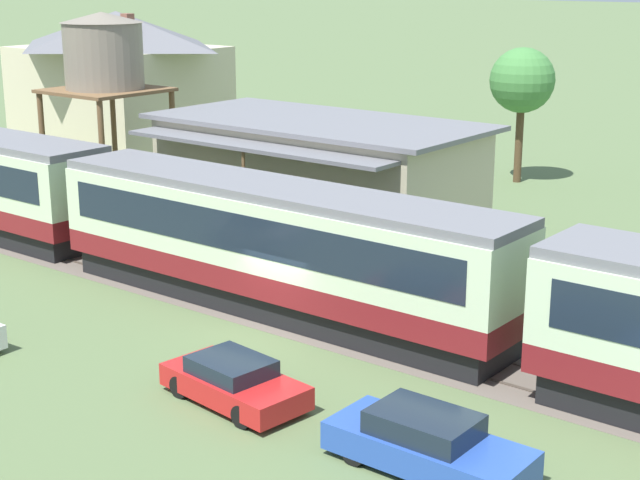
{
  "coord_description": "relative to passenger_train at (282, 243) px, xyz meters",
  "views": [
    {
      "loc": [
        18.98,
        -22.01,
        11.06
      ],
      "look_at": [
        1.23,
        0.48,
        3.07
      ],
      "focal_mm": 55.0,
      "sensor_mm": 36.0,
      "label": 1
    }
  ],
  "objects": [
    {
      "name": "ground_plane",
      "position": [
        1.08,
        -1.38,
        -2.37
      ],
      "size": [
        600.0,
        600.0,
        0.0
      ],
      "primitive_type": "plane",
      "color": "#566B42"
    },
    {
      "name": "passenger_train",
      "position": [
        0.0,
        0.0,
        0.0
      ],
      "size": [
        54.94,
        3.19,
        4.28
      ],
      "color": "maroon",
      "rests_on": "ground_plane"
    },
    {
      "name": "railway_track",
      "position": [
        -3.54,
        0.0,
        -2.36
      ],
      "size": [
        121.77,
        3.6,
        0.04
      ],
      "color": "#665B51",
      "rests_on": "ground_plane"
    },
    {
      "name": "station_building",
      "position": [
        -5.88,
        9.27,
        0.05
      ],
      "size": [
        14.67,
        8.5,
        4.78
      ],
      "color": "#BCB293",
      "rests_on": "ground_plane"
    },
    {
      "name": "station_house_grey_roof",
      "position": [
        -27.1,
        16.48,
        2.02
      ],
      "size": [
        12.02,
        9.7,
        8.52
      ],
      "color": "beige",
      "rests_on": "ground_plane"
    },
    {
      "name": "water_tower",
      "position": [
        -17.66,
        7.6,
        4.59
      ],
      "size": [
        4.97,
        4.97,
        9.02
      ],
      "color": "brown",
      "rests_on": "ground_plane"
    },
    {
      "name": "parked_car_red",
      "position": [
        3.59,
        -6.16,
        -1.79
      ],
      "size": [
        4.28,
        2.33,
        1.21
      ],
      "rotation": [
        0.0,
        0.0,
        -0.12
      ],
      "color": "red",
      "rests_on": "ground_plane"
    },
    {
      "name": "parked_car_blue",
      "position": [
        9.51,
        -6.09,
        -1.72
      ],
      "size": [
        4.77,
        1.91,
        1.38
      ],
      "rotation": [
        0.0,
        0.0,
        -0.0
      ],
      "color": "#284CA8",
      "rests_on": "ground_plane"
    },
    {
      "name": "yard_tree_0",
      "position": [
        -3.42,
        23.35,
        2.97
      ],
      "size": [
        3.39,
        3.39,
        7.09
      ],
      "color": "#4C3823",
      "rests_on": "ground_plane"
    },
    {
      "name": "yard_tree_1",
      "position": [
        -25.12,
        17.48,
        1.29
      ],
      "size": [
        3.77,
        3.77,
        5.56
      ],
      "color": "brown",
      "rests_on": "ground_plane"
    }
  ]
}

